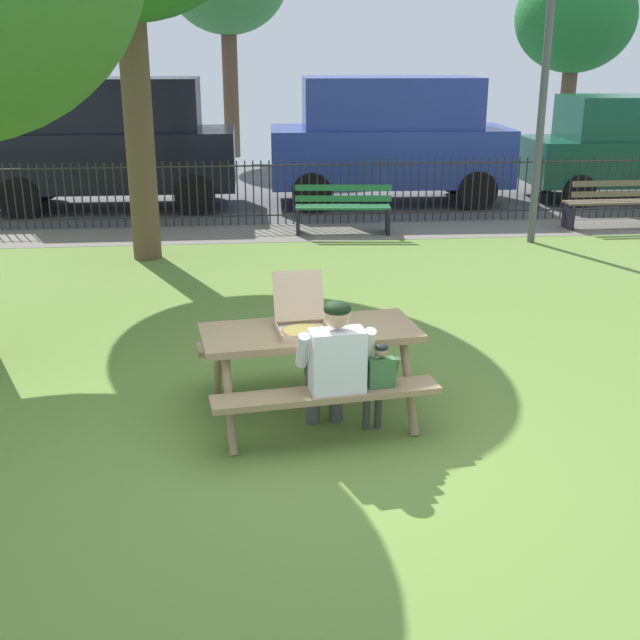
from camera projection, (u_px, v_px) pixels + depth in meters
name	position (u px, v px, depth m)	size (l,w,h in m)	color
ground	(293.00, 347.00, 8.47)	(28.00, 12.35, 0.02)	olive
cobblestone_walkway	(272.00, 233.00, 13.62)	(28.00, 1.40, 0.01)	slate
street_asphalt	(263.00, 188.00, 18.00)	(28.00, 7.90, 0.01)	#515154
picnic_table_foreground	(310.00, 349.00, 6.71)	(1.98, 1.70, 0.79)	#957854
pizza_box_open	(302.00, 320.00, 6.60)	(0.47, 0.54, 0.46)	tan
adult_at_table	(334.00, 363.00, 6.25)	(0.63, 0.63, 1.19)	#4B4B4B
child_at_table	(378.00, 379.00, 6.35)	(0.32, 0.32, 0.82)	#3C3C3C
iron_fence_streetside	(270.00, 192.00, 14.10)	(23.48, 0.03, 1.14)	#2D2823
park_bench_center	(343.00, 209.00, 13.47)	(1.63, 0.61, 0.85)	#216935
park_bench_right	(612.00, 204.00, 13.91)	(1.61, 0.49, 0.85)	brown
lamp_post_walkway	(545.00, 76.00, 12.18)	(0.28, 0.28, 4.26)	#4C4C51
parked_car_left	(112.00, 140.00, 15.40)	(4.71, 2.09, 2.46)	black
parked_car_center	(390.00, 137.00, 15.91)	(4.77, 2.21, 2.46)	navy
parked_car_right	(640.00, 145.00, 16.46)	(4.63, 2.01, 2.08)	#124833
far_tree_center	(575.00, 18.00, 22.87)	(3.40, 3.40, 5.35)	brown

